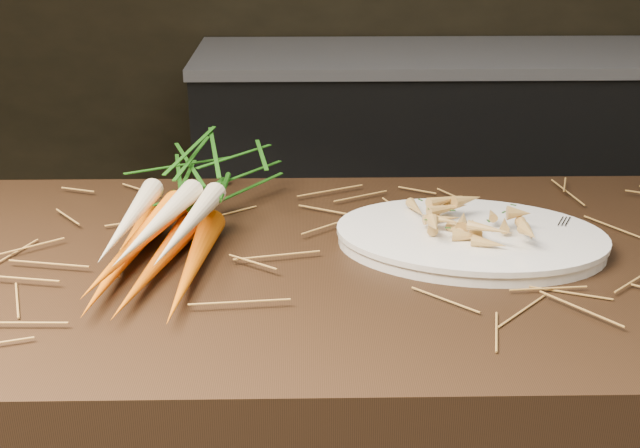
# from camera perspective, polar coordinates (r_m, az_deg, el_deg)

# --- Properties ---
(back_counter) EXTENTS (1.82, 0.62, 0.84)m
(back_counter) POSITION_cam_1_polar(r_m,az_deg,el_deg) (3.15, 8.22, 4.57)
(back_counter) COLOR black
(back_counter) RESTS_ON ground
(straw_bedding) EXTENTS (1.40, 0.60, 0.02)m
(straw_bedding) POSITION_cam_1_polar(r_m,az_deg,el_deg) (1.20, 8.87, -1.96)
(straw_bedding) COLOR #A87437
(straw_bedding) RESTS_ON main_counter
(root_veg_bunch) EXTENTS (0.25, 0.59, 0.11)m
(root_veg_bunch) POSITION_cam_1_polar(r_m,az_deg,el_deg) (1.28, -9.14, 1.82)
(root_veg_bunch) COLOR #D5520E
(root_veg_bunch) RESTS_ON main_counter
(serving_platter) EXTENTS (0.44, 0.33, 0.02)m
(serving_platter) POSITION_cam_1_polar(r_m,az_deg,el_deg) (1.24, 10.63, -1.17)
(serving_platter) COLOR white
(serving_platter) RESTS_ON main_counter
(roasted_veg_heap) EXTENTS (0.22, 0.18, 0.04)m
(roasted_veg_heap) POSITION_cam_1_polar(r_m,az_deg,el_deg) (1.23, 10.75, 0.24)
(roasted_veg_heap) COLOR #B97D3A
(roasted_veg_heap) RESTS_ON serving_platter
(serving_fork) EXTENTS (0.08, 0.14, 0.00)m
(serving_fork) POSITION_cam_1_polar(r_m,az_deg,el_deg) (1.23, 17.35, -1.37)
(serving_fork) COLOR silver
(serving_fork) RESTS_ON serving_platter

